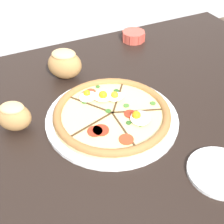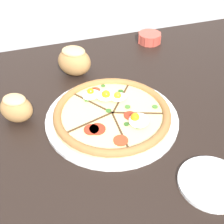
% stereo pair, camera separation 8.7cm
% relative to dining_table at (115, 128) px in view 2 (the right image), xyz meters
% --- Properties ---
extents(dining_table, '(1.45, 0.90, 0.72)m').
position_rel_dining_table_xyz_m(dining_table, '(0.00, 0.00, 0.00)').
color(dining_table, black).
rests_on(dining_table, ground_plane).
extents(pizza, '(0.38, 0.38, 0.05)m').
position_rel_dining_table_xyz_m(pizza, '(-0.03, -0.05, 0.11)').
color(pizza, white).
rests_on(pizza, dining_table).
extents(ramekin_bowl, '(0.10, 0.10, 0.04)m').
position_rel_dining_table_xyz_m(ramekin_bowl, '(0.26, 0.35, 0.11)').
color(ramekin_bowl, '#C64C3D').
rests_on(ramekin_bowl, dining_table).
extents(bread_piece_near, '(0.12, 0.11, 0.08)m').
position_rel_dining_table_xyz_m(bread_piece_near, '(-0.28, 0.03, 0.13)').
color(bread_piece_near, '#B27F47').
rests_on(bread_piece_near, dining_table).
extents(bread_piece_far, '(0.14, 0.14, 0.10)m').
position_rel_dining_table_xyz_m(bread_piece_far, '(-0.07, 0.21, 0.14)').
color(bread_piece_far, '#B27F47').
rests_on(bread_piece_far, dining_table).
extents(side_saucer, '(0.16, 0.16, 0.01)m').
position_rel_dining_table_xyz_m(side_saucer, '(0.12, -0.34, 0.09)').
color(side_saucer, white).
rests_on(side_saucer, dining_table).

